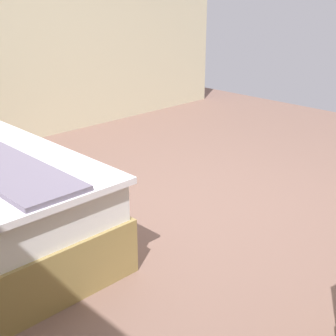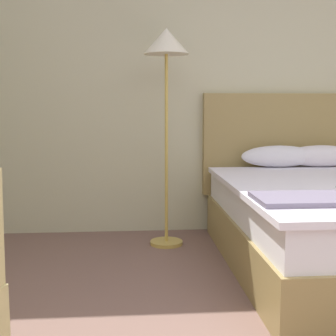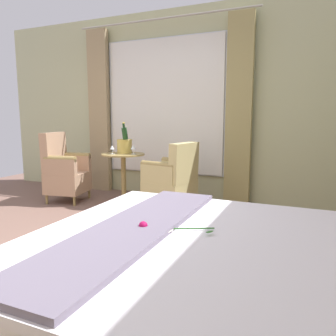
# 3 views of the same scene
# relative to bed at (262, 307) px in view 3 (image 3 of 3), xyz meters

# --- Properties ---
(ground_plane) EXTENTS (7.58, 7.58, 0.00)m
(ground_plane) POSITION_rel_bed_xyz_m (-0.63, -1.95, -0.35)
(ground_plane) COLOR brown
(wall_window_side) EXTENTS (0.27, 6.20, 2.86)m
(wall_window_side) POSITION_rel_bed_xyz_m (-3.33, -1.95, 1.07)
(wall_window_side) COLOR beige
(wall_window_side) RESTS_ON ground
(bed) EXTENTS (1.73, 2.27, 1.31)m
(bed) POSITION_rel_bed_xyz_m (0.00, 0.00, 0.00)
(bed) COLOR #98804A
(bed) RESTS_ON ground
(side_table_round) EXTENTS (0.61, 0.61, 0.73)m
(side_table_round) POSITION_rel_bed_xyz_m (-2.53, -2.27, 0.10)
(side_table_round) COLOR #98804A
(side_table_round) RESTS_ON ground
(champagne_bucket) EXTENTS (0.23, 0.23, 0.45)m
(champagne_bucket) POSITION_rel_bed_xyz_m (-2.61, -2.29, 0.51)
(champagne_bucket) COLOR tan
(champagne_bucket) RESTS_ON side_table_round
(wine_glass_near_bucket) EXTENTS (0.07, 0.07, 0.12)m
(wine_glass_near_bucket) POSITION_rel_bed_xyz_m (-2.41, -2.38, 0.46)
(wine_glass_near_bucket) COLOR white
(wine_glass_near_bucket) RESTS_ON side_table_round
(wine_glass_near_edge) EXTENTS (0.07, 0.07, 0.13)m
(wine_glass_near_edge) POSITION_rel_bed_xyz_m (-2.53, -2.11, 0.47)
(wine_glass_near_edge) COLOR white
(wine_glass_near_edge) RESTS_ON side_table_round
(armchair_by_window) EXTENTS (0.66, 0.66, 0.93)m
(armchair_by_window) POSITION_rel_bed_xyz_m (-2.40, -1.46, 0.05)
(armchair_by_window) COLOR #98804A
(armchair_by_window) RESTS_ON ground
(armchair_facing_bed) EXTENTS (0.64, 0.63, 1.03)m
(armchair_facing_bed) POSITION_rel_bed_xyz_m (-2.32, -3.16, 0.10)
(armchair_facing_bed) COLOR #98804A
(armchair_facing_bed) RESTS_ON ground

